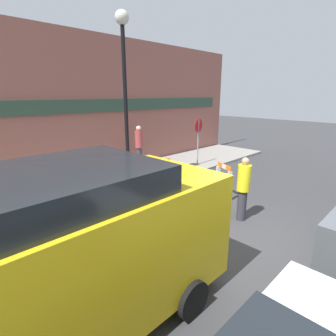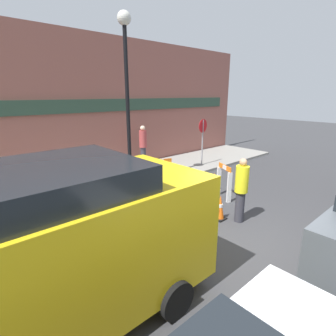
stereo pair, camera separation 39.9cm
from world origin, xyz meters
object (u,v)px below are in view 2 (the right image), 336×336
at_px(person_pedestrian, 143,145).
at_px(work_van, 36,251).
at_px(stop_sign, 203,134).
at_px(streetlamp_post, 127,79).
at_px(person_worker, 241,188).

relative_size(person_pedestrian, work_van, 0.37).
height_order(stop_sign, person_pedestrian, stop_sign).
xyz_separation_m(streetlamp_post, person_worker, (0.57, -4.21, -2.78)).
relative_size(streetlamp_post, stop_sign, 2.71).
distance_m(streetlamp_post, person_worker, 5.08).
xyz_separation_m(streetlamp_post, stop_sign, (3.88, -0.02, -2.20)).
bearing_deg(person_pedestrian, person_worker, 79.07).
xyz_separation_m(streetlamp_post, work_van, (-4.33, -4.33, -2.40)).
height_order(streetlamp_post, work_van, streetlamp_post).
bearing_deg(stop_sign, work_van, 20.48).
relative_size(streetlamp_post, person_worker, 3.29).
relative_size(person_worker, work_van, 0.34).
height_order(person_pedestrian, work_van, work_van).
distance_m(streetlamp_post, stop_sign, 4.46).
distance_m(stop_sign, person_pedestrian, 2.69).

